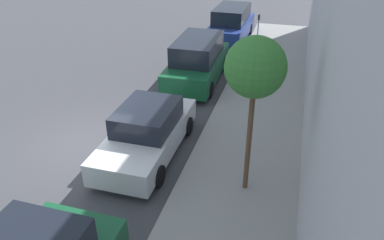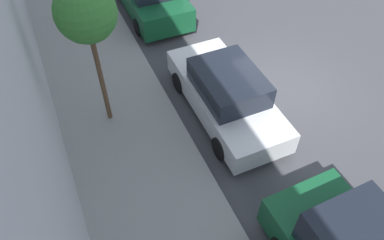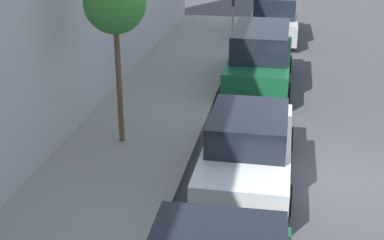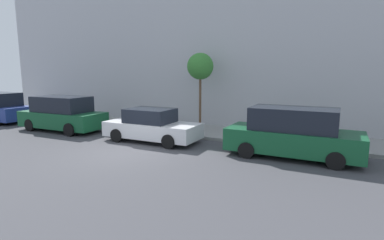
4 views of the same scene
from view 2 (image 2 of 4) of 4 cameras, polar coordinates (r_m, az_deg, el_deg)
The scene contains 4 objects.
ground_plane at distance 12.07m, azimuth 13.80°, elevation 4.69°, with size 60.00×60.00×0.00m, color #424247.
sidewalk at distance 10.41m, azimuth -9.94°, elevation -2.65°, with size 3.20×32.00×0.15m.
parked_sedan_third at distance 10.54m, azimuth 5.26°, elevation 3.96°, with size 1.92×4.51×1.54m.
street_tree at distance 8.84m, azimuth -15.88°, elevation 15.34°, with size 1.41×1.41×4.07m.
Camera 2 is at (6.10, 6.72, 7.96)m, focal length 35.00 mm.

